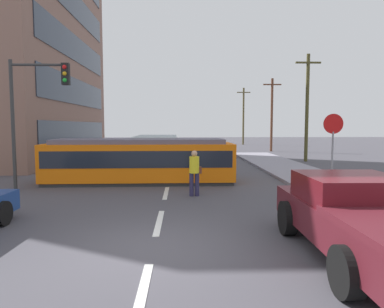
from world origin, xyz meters
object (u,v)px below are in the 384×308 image
stop_sign (333,136)px  utility_pole_distant (243,115)px  pedestrian_crossing (194,170)px  pickup_truck_parked (362,218)px  traffic_light_mast (35,100)px  utility_pole_mid (307,106)px  utility_pole_far (272,113)px  streetcar_tram (140,160)px  city_bus (156,149)px

stop_sign → utility_pole_distant: (2.56, 33.58, 1.80)m
pedestrian_crossing → pickup_truck_parked: pedestrian_crossing is taller
utility_pole_distant → pickup_truck_parked: bearing=-96.9°
pedestrian_crossing → traffic_light_mast: size_ratio=0.33×
pickup_truck_parked → traffic_light_mast: bearing=141.4°
pickup_truck_parked → utility_pole_mid: 19.11m
stop_sign → utility_pole_far: bearing=81.4°
utility_pole_mid → pedestrian_crossing: bearing=-125.2°
streetcar_tram → utility_pole_mid: size_ratio=1.10×
city_bus → traffic_light_mast: bearing=-119.3°
pedestrian_crossing → utility_pole_mid: utility_pole_mid is taller
streetcar_tram → pedestrian_crossing: 3.93m
pickup_truck_parked → utility_pole_mid: bearing=73.2°
stop_sign → utility_pole_mid: size_ratio=0.38×
stop_sign → utility_pole_far: size_ratio=0.40×
city_bus → utility_pole_far: bearing=51.1°
traffic_light_mast → utility_pole_far: 25.27m
pedestrian_crossing → stop_sign: stop_sign is taller
traffic_light_mast → pickup_truck_parked: bearing=-38.6°
city_bus → traffic_light_mast: 8.87m
city_bus → pickup_truck_parked: city_bus is taller
streetcar_tram → pedestrian_crossing: bearing=-53.3°
stop_sign → traffic_light_mast: bearing=175.9°
traffic_light_mast → utility_pole_mid: size_ratio=0.67×
streetcar_tram → utility_pole_far: bearing=59.9°
streetcar_tram → utility_pole_far: (10.87, 18.72, 2.78)m
pedestrian_crossing → utility_pole_far: size_ratio=0.23×
streetcar_tram → utility_pole_far: size_ratio=1.16×
traffic_light_mast → utility_pole_mid: bearing=36.0°
stop_sign → pickup_truck_parked: bearing=-109.3°
city_bus → stop_sign: (7.34, -8.26, 1.09)m
utility_pole_mid → traffic_light_mast: bearing=-144.0°
stop_sign → traffic_light_mast: traffic_light_mast is taller
streetcar_tram → utility_pole_mid: bearing=39.3°
city_bus → stop_sign: size_ratio=2.02×
city_bus → pedestrian_crossing: (2.05, -8.78, -0.17)m
stop_sign → pedestrian_crossing: bearing=-174.4°
traffic_light_mast → utility_pole_distant: (14.08, 32.76, 0.45)m
streetcar_tram → utility_pole_distant: (10.21, 30.95, 2.98)m
city_bus → pedestrian_crossing: bearing=-76.9°
city_bus → traffic_light_mast: (-4.18, -7.43, 2.44)m
stop_sign → traffic_light_mast: (-11.52, 0.82, 1.36)m
traffic_light_mast → utility_pole_distant: 35.66m
utility_pole_distant → city_bus: bearing=-111.4°
utility_pole_far → pedestrian_crossing: bearing=-111.3°
city_bus → utility_pole_mid: 11.37m
pickup_truck_parked → utility_pole_far: 28.59m
pedestrian_crossing → utility_pole_mid: size_ratio=0.22×
pickup_truck_parked → pedestrian_crossing: bearing=116.5°
pedestrian_crossing → traffic_light_mast: traffic_light_mast is taller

